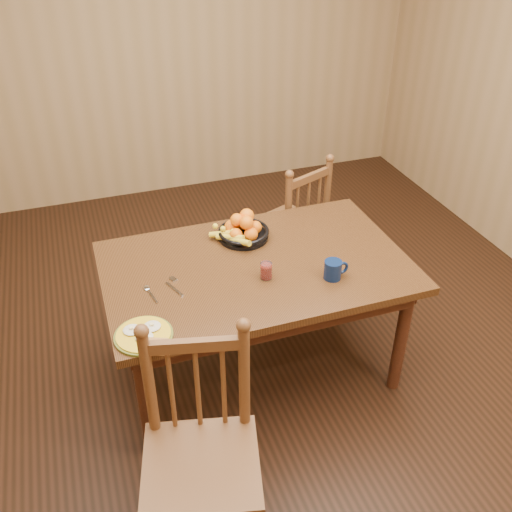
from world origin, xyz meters
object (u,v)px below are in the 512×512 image
object	(u,v)px
chair_near	(201,454)
coffee_mug	(334,269)
chair_far	(291,226)
fruit_bowl	(242,230)
dining_table	(256,277)
breakfast_plate	(144,335)

from	to	relation	value
chair_near	coffee_mug	xyz separation A→B (m)	(0.87, 0.63, 0.30)
chair_far	fruit_bowl	size ratio (longest dim) A/B	2.98
chair_far	fruit_bowl	distance (m)	0.77
chair_near	fruit_bowl	distance (m)	1.30
coffee_mug	fruit_bowl	size ratio (longest dim) A/B	0.41
dining_table	breakfast_plate	size ratio (longest dim) A/B	5.27
chair_far	fruit_bowl	world-z (taller)	chair_far
breakfast_plate	coffee_mug	size ratio (longest dim) A/B	2.27
coffee_mug	breakfast_plate	bearing A→B (deg)	-172.02
chair_near	breakfast_plate	bearing A→B (deg)	117.22
chair_far	coffee_mug	world-z (taller)	chair_far
chair_near	dining_table	bearing A→B (deg)	72.11
chair_far	chair_near	xyz separation A→B (m)	(-1.05, -1.62, 0.04)
coffee_mug	dining_table	bearing A→B (deg)	143.46
dining_table	fruit_bowl	xyz separation A→B (m)	(0.01, 0.27, 0.14)
dining_table	breakfast_plate	distance (m)	0.77
dining_table	coffee_mug	world-z (taller)	coffee_mug
dining_table	chair_far	world-z (taller)	chair_far
chair_near	fruit_bowl	xyz separation A→B (m)	(0.55, 1.14, 0.30)
chair_near	fruit_bowl	size ratio (longest dim) A/B	3.20
breakfast_plate	fruit_bowl	xyz separation A→B (m)	(0.67, 0.65, 0.04)
chair_far	breakfast_plate	distance (m)	1.65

